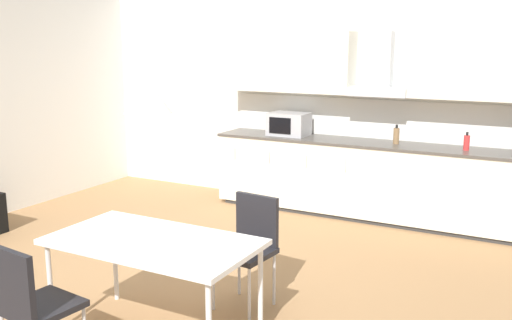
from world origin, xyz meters
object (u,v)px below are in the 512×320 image
at_px(bottle_brown, 396,136).
at_px(chair_far_right, 250,240).
at_px(chair_near_left, 29,299).
at_px(dining_table, 153,246).
at_px(microwave, 289,124).
at_px(pendant_lamp, 148,96).
at_px(bottle_red, 467,142).

xyz_separation_m(bottle_brown, chair_far_right, (-0.42, -2.69, -0.47)).
xyz_separation_m(bottle_brown, chair_near_left, (-1.09, -4.23, -0.47)).
distance_m(bottle_brown, dining_table, 3.56).
relative_size(dining_table, chair_near_left, 1.65).
bearing_deg(microwave, chair_far_right, -71.15).
relative_size(dining_table, pendant_lamp, 4.48).
height_order(bottle_brown, dining_table, bottle_brown).
distance_m(microwave, bottle_brown, 1.34).
xyz_separation_m(bottle_brown, pendant_lamp, (-0.76, -3.46, 0.70)).
xyz_separation_m(bottle_brown, dining_table, (-0.76, -3.46, -0.32)).
bearing_deg(chair_far_right, bottle_brown, 81.04).
bearing_deg(microwave, chair_near_left, -86.61).
height_order(dining_table, chair_near_left, chair_near_left).
xyz_separation_m(dining_table, pendant_lamp, (0.00, 0.00, 1.02)).
bearing_deg(chair_near_left, dining_table, 66.67).
relative_size(chair_near_left, chair_far_right, 1.00).
distance_m(bottle_brown, pendant_lamp, 3.61).
distance_m(microwave, chair_near_left, 4.25).
bearing_deg(dining_table, bottle_brown, 77.68).
distance_m(chair_far_right, pendant_lamp, 1.43).
xyz_separation_m(bottle_red, dining_table, (-1.52, -3.43, -0.31)).
distance_m(dining_table, chair_near_left, 0.85).
height_order(microwave, dining_table, microwave).
distance_m(microwave, bottle_red, 2.10).
relative_size(microwave, chair_near_left, 0.55).
bearing_deg(microwave, bottle_brown, 0.83).
bearing_deg(microwave, bottle_red, -0.20).
distance_m(bottle_red, pendant_lamp, 3.82).
relative_size(bottle_brown, chair_far_right, 0.25).
distance_m(bottle_brown, chair_near_left, 4.39).
bearing_deg(pendant_lamp, bottle_brown, 77.68).
distance_m(chair_near_left, pendant_lamp, 1.43).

